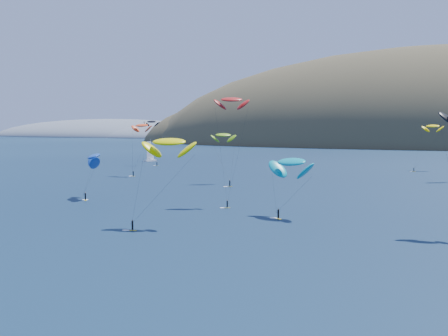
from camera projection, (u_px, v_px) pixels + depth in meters
ground at (26, 280)px, 80.51m from camera, size 2800.00×2800.00×0.00m
headland at (125, 138)px, 941.80m from camera, size 460.00×250.00×60.00m
sailboat at (150, 160)px, 327.59m from camera, size 9.88×8.46×11.98m
kitesurfer_1 at (142, 126)px, 238.55m from camera, size 8.64×6.91×21.65m
kitesurfer_2 at (169, 142)px, 121.72m from camera, size 11.03×11.72×19.42m
kitesurfer_3 at (223, 135)px, 208.38m from camera, size 11.53×14.38×18.49m
kitesurfer_5 at (291, 162)px, 134.42m from camera, size 12.84×10.44×15.12m
kitesurfer_9 at (232, 100)px, 152.99m from camera, size 9.07×10.41×28.29m
kitesurfer_10 at (94, 156)px, 167.97m from camera, size 10.41×12.70×14.23m
kitesurfer_11 at (433, 126)px, 265.80m from camera, size 11.48×14.08×21.29m
kitesurfer_12 at (152, 122)px, 297.88m from camera, size 8.66×5.27×22.88m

